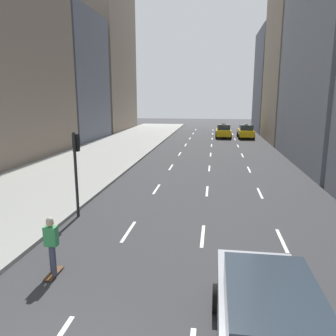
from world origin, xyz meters
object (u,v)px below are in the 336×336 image
Objects in this scene: taxi_lead at (223,131)px; traffic_light_pole at (76,161)px; skateboarder at (51,243)px; sedan_black_near at (268,325)px; taxi_second at (246,131)px.

taxi_lead is 1.22× the size of traffic_light_pole.
traffic_light_pole is at bearing 104.78° from skateboarder.
sedan_black_near is 10.01m from traffic_light_pole.
taxi_second is 37.26m from sedan_black_near.
skateboarder is (-5.51, 2.53, 0.06)m from sedan_black_near.
taxi_second is 0.93× the size of sedan_black_near.
sedan_black_near is 2.73× the size of skateboarder.
skateboarder is at bearing -103.49° from taxi_second.
sedan_black_near is 6.06m from skateboarder.
taxi_second is at bearing 76.51° from skateboarder.
sedan_black_near is at bearing -94.31° from taxi_second.
taxi_lead is 2.80m from taxi_second.
traffic_light_pole is at bearing -107.71° from taxi_second.
taxi_second reaches higher than sedan_black_near.
traffic_light_pole is (-6.75, 7.24, 1.50)m from sedan_black_near.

